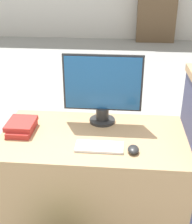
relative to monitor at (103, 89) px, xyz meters
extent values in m
cube|color=tan|center=(-0.05, -0.21, -0.63)|extent=(1.26, 0.70, 0.75)
cube|color=#474C70|center=(0.60, -0.23, -0.45)|extent=(0.05, 0.67, 1.13)
cylinder|color=#282828|center=(0.00, 0.00, -0.25)|extent=(0.19, 0.19, 0.02)
cylinder|color=#282828|center=(0.00, 0.00, -0.19)|extent=(0.09, 0.09, 0.09)
cube|color=#282828|center=(0.00, 0.00, 0.04)|extent=(0.55, 0.01, 0.41)
cube|color=#1E5693|center=(0.00, 0.00, 0.04)|extent=(0.53, 0.02, 0.38)
cube|color=white|center=(0.01, -0.36, -0.25)|extent=(0.30, 0.13, 0.02)
ellipsoid|color=#262626|center=(0.22, -0.39, -0.24)|extent=(0.07, 0.10, 0.04)
cube|color=#B72D28|center=(-0.54, -0.20, -0.24)|extent=(0.16, 0.24, 0.04)
cube|color=#B72D28|center=(-0.55, -0.18, -0.20)|extent=(0.18, 0.22, 0.03)
camera|label=1|loc=(0.13, -2.03, 0.80)|focal=50.00mm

